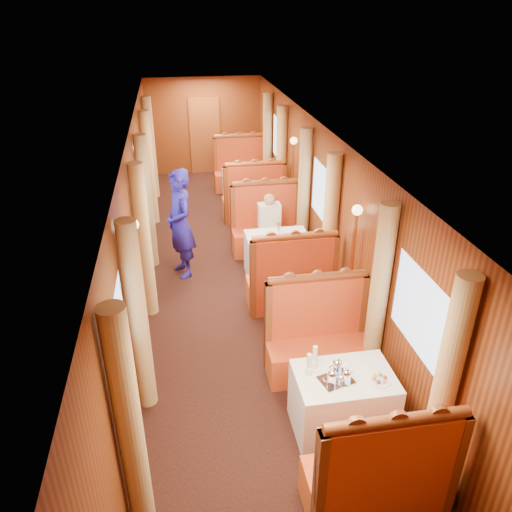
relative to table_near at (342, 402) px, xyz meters
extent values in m
cube|color=brown|center=(-0.75, 9.47, 0.62)|extent=(0.80, 0.04, 2.00)
cube|color=white|center=(0.00, 0.00, 0.00)|extent=(1.05, 0.72, 0.75)
cube|color=#AD1F13|center=(0.00, -0.95, -0.15)|extent=(1.30, 0.55, 0.45)
cube|color=#AD1F13|center=(0.00, -1.17, 0.48)|extent=(1.30, 0.12, 0.80)
cylinder|color=brown|center=(0.00, -1.17, 0.92)|extent=(1.23, 0.10, 0.10)
cube|color=#AD1F13|center=(0.00, 0.95, -0.15)|extent=(1.30, 0.55, 0.45)
cube|color=#AD1F13|center=(0.00, 1.17, 0.48)|extent=(1.30, 0.12, 0.80)
cylinder|color=brown|center=(0.00, 1.17, 0.92)|extent=(1.23, 0.10, 0.10)
cube|color=white|center=(0.00, 3.50, 0.00)|extent=(1.05, 0.72, 0.75)
cube|color=#AD1F13|center=(0.00, 2.55, -0.15)|extent=(1.30, 0.55, 0.45)
cube|color=#AD1F13|center=(0.00, 2.33, 0.48)|extent=(1.30, 0.12, 0.80)
cylinder|color=brown|center=(0.00, 2.33, 0.92)|extent=(1.23, 0.10, 0.10)
cube|color=#AD1F13|center=(0.00, 4.45, -0.15)|extent=(1.30, 0.55, 0.45)
cube|color=#AD1F13|center=(0.00, 4.67, 0.48)|extent=(1.30, 0.12, 0.80)
cylinder|color=brown|center=(0.00, 4.67, 0.92)|extent=(1.23, 0.10, 0.10)
cube|color=white|center=(0.00, 7.00, 0.00)|extent=(1.05, 0.72, 0.75)
cube|color=#AD1F13|center=(0.00, 6.05, -0.15)|extent=(1.30, 0.55, 0.45)
cube|color=#AD1F13|center=(0.00, 5.83, 0.48)|extent=(1.30, 0.12, 0.80)
cylinder|color=brown|center=(0.00, 5.83, 0.92)|extent=(1.23, 0.10, 0.10)
cube|color=#AD1F13|center=(0.00, 7.95, -0.15)|extent=(1.30, 0.55, 0.45)
cube|color=#AD1F13|center=(0.00, 8.16, 0.48)|extent=(1.30, 0.12, 0.80)
cylinder|color=brown|center=(0.00, 8.16, 0.92)|extent=(1.23, 0.10, 0.10)
cube|color=silver|center=(-0.12, -0.06, 0.38)|extent=(0.40, 0.34, 0.01)
cylinder|color=white|center=(0.32, -0.13, 0.38)|extent=(0.24, 0.24, 0.01)
cylinder|color=white|center=(-0.38, 0.08, 0.42)|extent=(0.08, 0.08, 0.08)
cylinder|color=white|center=(-0.38, 0.08, 0.55)|extent=(0.05, 0.05, 0.18)
cylinder|color=white|center=(-0.28, 0.20, 0.42)|extent=(0.08, 0.08, 0.08)
cylinder|color=white|center=(-0.28, 0.20, 0.55)|extent=(0.05, 0.05, 0.18)
cylinder|color=silver|center=(0.01, 3.49, 0.45)|extent=(0.06, 0.06, 0.14)
cylinder|color=silver|center=(-0.01, 6.97, 0.45)|extent=(0.06, 0.06, 0.14)
cylinder|color=tan|center=(-2.13, -0.78, 0.80)|extent=(0.22, 0.22, 2.35)
cylinder|color=tan|center=(-2.13, 0.78, 0.80)|extent=(0.22, 0.22, 2.35)
cylinder|color=tan|center=(0.63, -0.78, 0.80)|extent=(0.22, 0.22, 2.35)
cylinder|color=tan|center=(0.63, 0.78, 0.80)|extent=(0.22, 0.22, 2.35)
cylinder|color=tan|center=(-2.13, 2.72, 0.80)|extent=(0.22, 0.22, 2.35)
cylinder|color=tan|center=(-2.13, 4.28, 0.80)|extent=(0.22, 0.22, 2.35)
cylinder|color=tan|center=(0.63, 2.72, 0.80)|extent=(0.22, 0.22, 2.35)
cylinder|color=tan|center=(0.63, 4.28, 0.80)|extent=(0.22, 0.22, 2.35)
cylinder|color=tan|center=(-2.13, 6.22, 0.80)|extent=(0.22, 0.22, 2.35)
cylinder|color=tan|center=(-2.13, 7.78, 0.80)|extent=(0.22, 0.22, 2.35)
cylinder|color=tan|center=(0.63, 6.22, 0.80)|extent=(0.22, 0.22, 2.35)
cylinder|color=tan|center=(0.63, 7.78, 0.80)|extent=(0.22, 0.22, 2.35)
cylinder|color=#BF8C3F|center=(-2.15, 1.75, 0.55)|extent=(0.04, 0.04, 1.85)
sphere|color=#FFD18C|center=(-2.15, 1.75, 1.50)|extent=(0.14, 0.14, 0.14)
cylinder|color=#BF8C3F|center=(0.65, 1.75, 0.55)|extent=(0.04, 0.04, 1.85)
sphere|color=#FFD18C|center=(0.65, 1.75, 1.50)|extent=(0.14, 0.14, 0.14)
cylinder|color=#BF8C3F|center=(-2.15, 5.25, 0.55)|extent=(0.04, 0.04, 1.85)
sphere|color=#FFD18C|center=(-2.15, 5.25, 1.50)|extent=(0.14, 0.14, 0.14)
cylinder|color=#BF8C3F|center=(0.65, 5.25, 0.55)|extent=(0.04, 0.04, 1.85)
sphere|color=#FFD18C|center=(0.65, 5.25, 1.50)|extent=(0.14, 0.14, 0.14)
imported|color=navy|center=(-1.59, 3.85, 0.56)|extent=(0.64, 0.79, 1.87)
cube|color=beige|center=(0.00, 4.28, 0.38)|extent=(0.40, 0.24, 0.55)
sphere|color=tan|center=(0.00, 4.28, 0.74)|extent=(0.20, 0.20, 0.20)
cube|color=beige|center=(0.00, 4.11, 0.15)|extent=(0.36, 0.30, 0.14)
camera|label=1|loc=(-1.60, -3.86, 3.92)|focal=35.00mm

